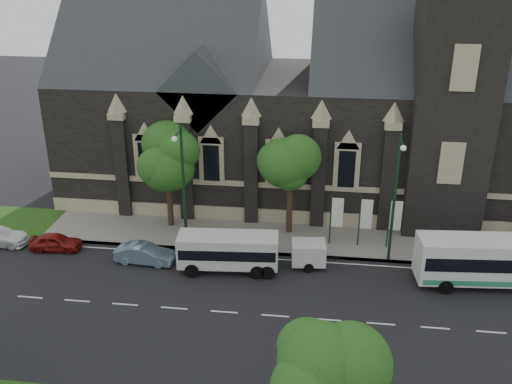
% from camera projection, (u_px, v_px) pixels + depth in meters
% --- Properties ---
extents(ground, '(160.00, 160.00, 0.00)m').
position_uv_depth(ground, '(224.00, 312.00, 33.18)').
color(ground, black).
rests_on(ground, ground).
extents(sidewalk, '(80.00, 5.00, 0.15)m').
position_uv_depth(sidewalk, '(247.00, 236.00, 41.81)').
color(sidewalk, gray).
rests_on(sidewalk, ground).
extents(museum, '(40.00, 17.70, 29.90)m').
position_uv_depth(museum, '(324.00, 100.00, 46.49)').
color(museum, black).
rests_on(museum, ground).
extents(tree_park_east, '(3.40, 3.40, 6.28)m').
position_uv_depth(tree_park_east, '(335.00, 364.00, 22.13)').
color(tree_park_east, black).
rests_on(tree_park_east, ground).
extents(tree_walk_right, '(4.08, 4.08, 7.80)m').
position_uv_depth(tree_walk_right, '(294.00, 159.00, 40.28)').
color(tree_walk_right, black).
rests_on(tree_walk_right, ground).
extents(tree_walk_left, '(3.91, 3.91, 7.64)m').
position_uv_depth(tree_walk_left, '(170.00, 155.00, 41.36)').
color(tree_walk_left, black).
rests_on(tree_walk_left, ground).
extents(street_lamp_near, '(0.36, 1.88, 9.00)m').
position_uv_depth(street_lamp_near, '(395.00, 193.00, 36.47)').
color(street_lamp_near, '#16321E').
rests_on(street_lamp_near, ground).
extents(street_lamp_mid, '(0.36, 1.88, 9.00)m').
position_uv_depth(street_lamp_mid, '(183.00, 182.00, 38.10)').
color(street_lamp_mid, '#16321E').
rests_on(street_lamp_mid, ground).
extents(banner_flag_left, '(0.90, 0.10, 4.00)m').
position_uv_depth(banner_flag_left, '(335.00, 215.00, 39.71)').
color(banner_flag_left, '#16321E').
rests_on(banner_flag_left, ground).
extents(banner_flag_center, '(0.90, 0.10, 4.00)m').
position_uv_depth(banner_flag_center, '(364.00, 217.00, 39.48)').
color(banner_flag_center, '#16321E').
rests_on(banner_flag_center, ground).
extents(banner_flag_right, '(0.90, 0.10, 4.00)m').
position_uv_depth(banner_flag_right, '(393.00, 218.00, 39.24)').
color(banner_flag_right, '#16321E').
rests_on(banner_flag_right, ground).
extents(tour_coach, '(11.10, 3.29, 3.19)m').
position_uv_depth(tour_coach, '(507.00, 261.00, 35.16)').
color(tour_coach, silver).
rests_on(tour_coach, ground).
extents(shuttle_bus, '(6.64, 2.76, 2.51)m').
position_uv_depth(shuttle_bus, '(229.00, 250.00, 37.01)').
color(shuttle_bus, silver).
rests_on(shuttle_bus, ground).
extents(box_trailer, '(3.29, 1.94, 1.72)m').
position_uv_depth(box_trailer, '(308.00, 253.00, 37.66)').
color(box_trailer, silver).
rests_on(box_trailer, ground).
extents(sedan, '(4.06, 1.62, 1.31)m').
position_uv_depth(sedan, '(145.00, 254.00, 38.18)').
color(sedan, '#718AA3').
rests_on(sedan, ground).
extents(car_far_red, '(3.70, 1.73, 1.22)m').
position_uv_depth(car_far_red, '(56.00, 242.00, 39.83)').
color(car_far_red, maroon).
rests_on(car_far_red, ground).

